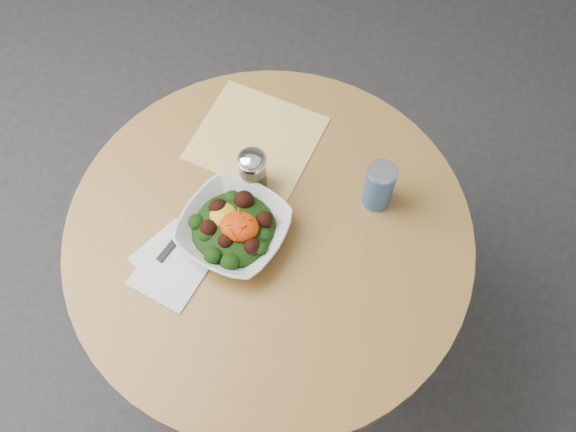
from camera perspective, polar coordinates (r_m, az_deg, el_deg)
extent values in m
plane|color=#2E2E30|center=(2.10, -1.18, -10.31)|extent=(6.00, 6.00, 0.00)
cylinder|color=black|center=(2.09, -1.19, -10.19)|extent=(0.52, 0.52, 0.03)
cylinder|color=black|center=(1.77, -1.39, -6.98)|extent=(0.10, 0.10, 0.71)
cylinder|color=#C49647|center=(1.42, -1.72, -1.78)|extent=(0.90, 0.90, 0.04)
cube|color=orange|center=(1.53, -2.82, 6.93)|extent=(0.32, 0.30, 0.00)
cube|color=white|center=(1.40, -10.24, -3.73)|extent=(0.19, 0.19, 0.00)
cube|color=white|center=(1.38, -10.44, -4.94)|extent=(0.17, 0.17, 0.00)
imported|color=silver|center=(1.38, -4.82, -1.18)|extent=(0.28, 0.28, 0.06)
ellipsoid|color=black|center=(1.38, -4.82, -1.21)|extent=(0.18, 0.18, 0.06)
ellipsoid|color=gold|center=(1.37, -5.79, 0.12)|extent=(0.06, 0.06, 0.02)
ellipsoid|color=#F93405|center=(1.35, -4.34, -0.92)|extent=(0.08, 0.07, 0.04)
cube|color=black|center=(1.41, -9.75, -1.89)|extent=(0.06, 0.13, 0.00)
cube|color=black|center=(1.44, -7.03, 1.27)|extent=(0.05, 0.08, 0.00)
cylinder|color=silver|center=(1.42, -3.13, 3.87)|extent=(0.06, 0.06, 0.09)
cylinder|color=#A2914B|center=(1.44, -3.09, 3.45)|extent=(0.05, 0.05, 0.05)
cylinder|color=silver|center=(1.38, -3.23, 4.95)|extent=(0.06, 0.06, 0.01)
ellipsoid|color=silver|center=(1.37, -3.24, 5.08)|extent=(0.06, 0.06, 0.03)
cylinder|color=#0D3898|center=(1.40, 8.10, 2.65)|extent=(0.07, 0.07, 0.12)
cylinder|color=#B1B1B8|center=(1.35, 8.43, 3.94)|extent=(0.06, 0.06, 0.00)
cube|color=#B1B1B8|center=(1.35, 8.61, 4.23)|extent=(0.02, 0.02, 0.00)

